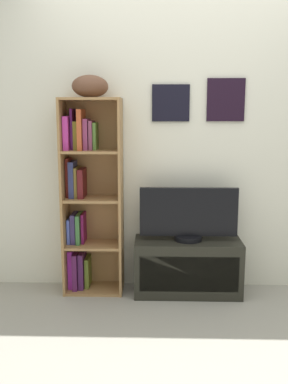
% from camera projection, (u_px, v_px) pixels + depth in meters
% --- Properties ---
extents(ground, '(5.20, 5.20, 0.04)m').
position_uv_depth(ground, '(194.00, 357.00, 2.62)').
color(ground, gray).
extents(back_wall, '(4.80, 0.08, 2.57)m').
position_uv_depth(back_wall, '(185.00, 134.00, 3.50)').
color(back_wall, silver).
rests_on(back_wall, ground).
extents(bookshelf, '(0.47, 0.29, 1.57)m').
position_uv_depth(bookshelf, '(86.00, 197.00, 3.47)').
color(bookshelf, '#9B7144').
rests_on(bookshelf, ground).
extents(football, '(0.34, 0.29, 0.17)m').
position_uv_depth(football, '(90.00, 86.00, 3.28)').
color(football, brown).
rests_on(football, bookshelf).
extents(tv_stand, '(0.85, 0.35, 0.44)m').
position_uv_depth(tv_stand, '(188.00, 267.00, 3.48)').
color(tv_stand, black).
rests_on(tv_stand, ground).
extents(television, '(0.78, 0.22, 0.43)m').
position_uv_depth(television, '(189.00, 215.00, 3.41)').
color(television, black).
rests_on(television, tv_stand).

